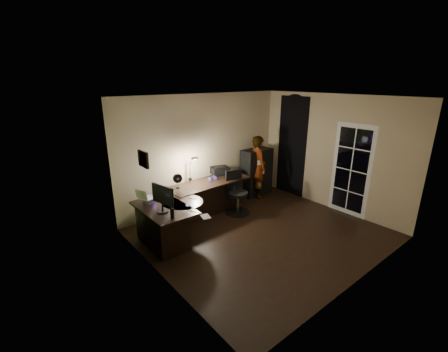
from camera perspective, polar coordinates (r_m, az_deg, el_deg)
floor at (r=6.29m, az=7.23°, el=-10.81°), size 4.50×4.00×0.01m
ceiling at (r=5.52m, az=8.37°, el=14.64°), size 4.50×4.00×0.01m
wall_back at (r=7.23m, az=-3.85°, el=4.71°), size 4.50×0.01×2.70m
wall_front at (r=4.71m, az=25.75°, el=-4.61°), size 4.50×0.01×2.70m
wall_left at (r=4.48m, az=-12.63°, el=-4.28°), size 0.01×4.00×2.70m
wall_right at (r=7.51m, az=19.73°, el=4.19°), size 0.01×4.00×2.70m
green_wall_overlay at (r=4.48m, az=-12.45°, el=-4.23°), size 0.00×4.00×2.70m
arched_doorway at (r=8.15m, az=12.79°, el=5.48°), size 0.01×0.90×2.60m
french_door at (r=7.31m, az=23.04°, el=1.00°), size 0.02×0.92×2.10m
framed_picture at (r=4.73m, az=-15.13°, el=3.12°), size 0.04×0.30×0.25m
desk_left at (r=5.84m, az=-11.19°, el=-9.20°), size 0.81×1.31×0.75m
desk_right at (r=6.99m, az=-2.89°, el=-4.09°), size 2.08×0.82×0.77m
cabinet at (r=8.07m, az=6.15°, el=0.74°), size 0.84×0.43×1.25m
laptop_stand at (r=5.89m, az=-14.14°, el=-4.57°), size 0.27×0.24×0.10m
laptop at (r=5.84m, az=-14.25°, el=-3.24°), size 0.37×0.36×0.20m
monitor at (r=5.42m, az=-11.69°, el=-4.95°), size 0.22×0.55×0.36m
mouse at (r=5.62m, az=-6.97°, el=-5.62°), size 0.09×0.11×0.04m
phone at (r=5.99m, az=-6.02°, el=-4.17°), size 0.13×0.16×0.01m
pen at (r=5.43m, az=-6.08°, el=-6.60°), size 0.06×0.15×0.01m
speaker at (r=5.18m, az=-9.83°, el=-7.02°), size 0.08×0.08×0.18m
notepad at (r=5.20m, az=-3.54°, el=-7.74°), size 0.19×0.23×0.01m
desk_fan at (r=6.50m, az=-8.86°, el=-0.89°), size 0.22×0.15×0.31m
headphones at (r=6.93m, az=-2.22°, el=-0.39°), size 0.23×0.16×0.10m
printer at (r=7.37m, az=-0.76°, el=1.13°), size 0.50×0.44×0.19m
desk_lamp at (r=6.87m, az=-6.55°, el=1.64°), size 0.24×0.32×0.63m
office_chair at (r=6.92m, az=2.63°, el=-3.30°), size 0.68×0.68×0.99m
person at (r=7.85m, az=6.49°, el=1.72°), size 0.55×0.68×1.64m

